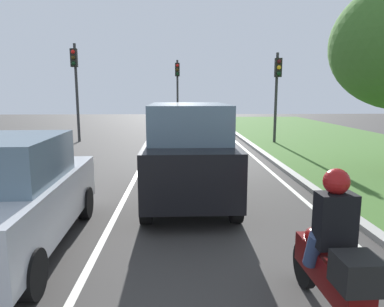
{
  "coord_description": "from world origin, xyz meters",
  "views": [
    {
      "loc": [
        0.64,
        0.7,
        2.52
      ],
      "look_at": [
        0.92,
        8.49,
        1.2
      ],
      "focal_mm": 33.46,
      "sensor_mm": 36.0,
      "label": 1
    }
  ],
  "objects": [
    {
      "name": "motorcycle",
      "position": [
        2.3,
        4.26,
        0.57
      ],
      "size": [
        0.41,
        1.9,
        1.01
      ],
      "rotation": [
        0.0,
        0.0,
        0.03
      ],
      "color": "#590A0A",
      "rests_on": "ground"
    },
    {
      "name": "traffic_light_far_median",
      "position": [
        0.53,
        25.94,
        3.24
      ],
      "size": [
        0.32,
        0.5,
        4.76
      ],
      "color": "#2D2D2D",
      "rests_on": "ground"
    },
    {
      "name": "traffic_light_near_right",
      "position": [
        5.46,
        18.4,
        3.01
      ],
      "size": [
        0.32,
        0.5,
        4.46
      ],
      "color": "#2D2D2D",
      "rests_on": "ground"
    },
    {
      "name": "rider_person",
      "position": [
        2.29,
        4.31,
        1.19
      ],
      "size": [
        0.51,
        0.41,
        1.16
      ],
      "rotation": [
        0.0,
        0.0,
        0.03
      ],
      "color": "black",
      "rests_on": "ground"
    },
    {
      "name": "car_sedan_left_lane",
      "position": [
        -2.05,
        6.26,
        0.92
      ],
      "size": [
        1.95,
        4.36,
        1.86
      ],
      "rotation": [
        0.0,
        0.0,
        0.03
      ],
      "color": "#B7BABF",
      "rests_on": "ground"
    },
    {
      "name": "traffic_light_overhead_left",
      "position": [
        -4.62,
        19.45,
        3.36
      ],
      "size": [
        0.32,
        0.5,
        4.98
      ],
      "color": "#2D2D2D",
      "rests_on": "ground"
    },
    {
      "name": "car_suv_ahead",
      "position": [
        0.85,
        8.91,
        1.17
      ],
      "size": [
        2.0,
        4.52,
        2.28
      ],
      "rotation": [
        0.0,
        0.0,
        0.01
      ],
      "color": "black",
      "rests_on": "ground"
    },
    {
      "name": "ground_plane",
      "position": [
        0.0,
        14.0,
        0.0
      ],
      "size": [
        60.0,
        60.0,
        0.0
      ],
      "primitive_type": "plane",
      "color": "#383533"
    },
    {
      "name": "lane_line_center",
      "position": [
        -0.7,
        14.0,
        0.0
      ],
      "size": [
        0.12,
        32.0,
        0.01
      ],
      "primitive_type": "cube",
      "color": "silver",
      "rests_on": "ground"
    },
    {
      "name": "grass_verge_right",
      "position": [
        8.5,
        14.0,
        0.03
      ],
      "size": [
        9.0,
        48.0,
        0.06
      ],
      "primitive_type": "cube",
      "color": "#3D6628",
      "rests_on": "ground"
    },
    {
      "name": "curb_right",
      "position": [
        4.1,
        14.0,
        0.06
      ],
      "size": [
        0.24,
        48.0,
        0.12
      ],
      "primitive_type": "cube",
      "color": "#9E9B93",
      "rests_on": "ground"
    },
    {
      "name": "lane_line_right_edge",
      "position": [
        3.6,
        14.0,
        0.0
      ],
      "size": [
        0.12,
        32.0,
        0.01
      ],
      "primitive_type": "cube",
      "color": "silver",
      "rests_on": "ground"
    }
  ]
}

